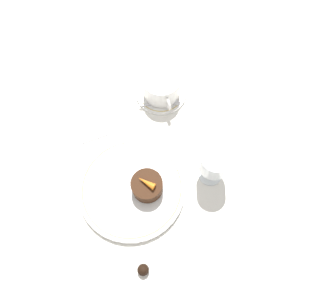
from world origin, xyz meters
name	(u,v)px	position (x,y,z in m)	size (l,w,h in m)	color
ground_plane	(146,185)	(0.00, 0.00, 0.00)	(3.00, 3.00, 0.00)	white
dinner_plate	(132,189)	(0.00, -0.04, 0.01)	(0.26, 0.26, 0.01)	white
saucer	(161,92)	(-0.24, 0.11, 0.01)	(0.14, 0.14, 0.01)	white
coffee_cup	(161,86)	(-0.23, 0.11, 0.04)	(0.12, 0.10, 0.07)	white
spoon	(165,104)	(-0.20, 0.11, 0.01)	(0.03, 0.11, 0.00)	silver
wine_glass	(215,163)	(0.02, 0.16, 0.08)	(0.07, 0.07, 0.12)	silver
fork	(121,129)	(-0.16, -0.02, 0.00)	(0.03, 0.18, 0.01)	silver
dessert_cake	(146,186)	(0.01, 0.00, 0.03)	(0.07, 0.07, 0.04)	#381E0F
carrot_garnish	(145,183)	(0.01, 0.00, 0.06)	(0.04, 0.04, 0.02)	orange
chocolate_truffle	(143,270)	(0.18, -0.06, 0.01)	(0.03, 0.03, 0.03)	black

